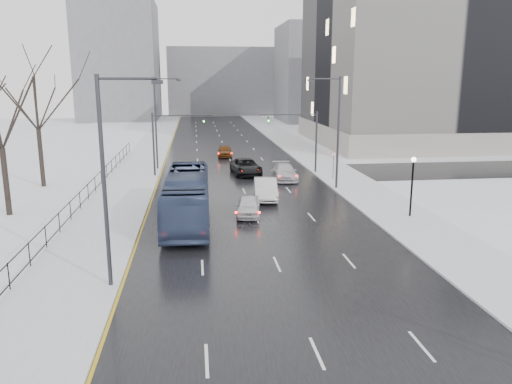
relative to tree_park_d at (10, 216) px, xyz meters
name	(u,v)px	position (x,y,z in m)	size (l,w,h in m)	color
road	(229,157)	(17.80, 26.00, 0.02)	(16.00, 150.00, 0.04)	black
cross_road	(237,175)	(17.80, 14.00, 0.02)	(130.00, 10.00, 0.04)	black
sidewalk_left	(145,158)	(7.30, 26.00, 0.08)	(5.00, 150.00, 0.16)	silver
sidewalk_right	(309,155)	(28.30, 26.00, 0.08)	(5.00, 150.00, 0.16)	silver
park_strip	(67,160)	(-2.20, 26.00, 0.06)	(14.00, 150.00, 0.12)	white
tree_park_d	(10,216)	(0.00, 0.00, 0.00)	(8.75, 8.75, 12.50)	black
tree_park_e	(44,187)	(-0.40, 10.00, 0.00)	(9.45, 9.45, 13.50)	black
iron_fence	(63,217)	(4.80, -4.00, 0.91)	(0.06, 70.00, 1.30)	black
streetlight_r_mid	(336,127)	(25.97, 6.00, 5.62)	(2.95, 0.25, 10.00)	#2D2D33
streetlight_l_near	(108,173)	(9.63, -14.00, 5.62)	(2.95, 0.25, 10.00)	#2D2D33
streetlight_l_far	(158,119)	(9.63, 18.00, 5.62)	(2.95, 0.25, 10.00)	#2D2D33
lamppost_r_mid	(412,178)	(28.80, -4.00, 2.94)	(0.36, 0.36, 4.28)	black
mast_signal_right	(306,135)	(25.13, 14.00, 4.11)	(6.10, 0.33, 6.50)	#2D2D33
mast_signal_left	(164,137)	(10.47, 14.00, 4.11)	(6.10, 0.33, 6.50)	#2D2D33
no_uturn_sign	(334,157)	(27.00, 10.00, 2.30)	(0.60, 0.06, 2.70)	#2D2D33
civic_building	(449,69)	(52.80, 38.00, 11.21)	(41.00, 31.00, 24.80)	gray
bldg_far_right	(331,74)	(45.80, 81.00, 11.00)	(24.00, 20.00, 22.00)	slate
bldg_far_left	(119,61)	(-4.20, 91.00, 14.00)	(18.00, 22.00, 28.00)	slate
bldg_far_center	(223,82)	(21.80, 106.00, 9.00)	(30.00, 18.00, 18.00)	slate
bus	(187,197)	(12.93, -3.20, 1.79)	(2.94, 12.56, 3.50)	navy
sedan_center_near	(248,206)	(17.30, -2.02, 0.74)	(1.65, 4.11, 1.40)	silver
sedan_right_near	(265,189)	(19.26, 2.86, 0.90)	(1.82, 5.22, 1.72)	silver
sedan_right_cross	(246,167)	(18.76, 13.99, 0.85)	(2.70, 5.86, 1.63)	black
sedan_right_far	(285,172)	(22.30, 10.78, 0.81)	(2.15, 5.28, 1.53)	silver
sedan_center_far	(225,151)	(17.30, 26.34, 0.79)	(1.77, 4.39, 1.50)	#552C0E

